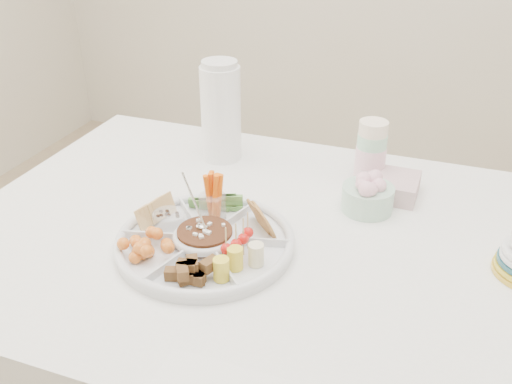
% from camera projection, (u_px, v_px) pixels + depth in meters
% --- Properties ---
extents(dining_table, '(1.52, 1.02, 0.76)m').
position_uv_depth(dining_table, '(284.00, 360.00, 1.46)').
color(dining_table, white).
rests_on(dining_table, floor).
extents(party_tray, '(0.46, 0.46, 0.04)m').
position_uv_depth(party_tray, '(205.00, 239.00, 1.22)').
color(party_tray, silver).
rests_on(party_tray, dining_table).
extents(bean_dip, '(0.14, 0.14, 0.04)m').
position_uv_depth(bean_dip, '(205.00, 236.00, 1.22)').
color(bean_dip, brown).
rests_on(bean_dip, party_tray).
extents(tortillas, '(0.12, 0.12, 0.06)m').
position_uv_depth(tortillas, '(260.00, 218.00, 1.26)').
color(tortillas, '#956444').
rests_on(tortillas, party_tray).
extents(carrot_cucumber, '(0.15, 0.15, 0.11)m').
position_uv_depth(carrot_cucumber, '(214.00, 193.00, 1.32)').
color(carrot_cucumber, '#FF670C').
rests_on(carrot_cucumber, party_tray).
extents(pita_raisins, '(0.12, 0.12, 0.05)m').
position_uv_depth(pita_raisins, '(160.00, 212.00, 1.28)').
color(pita_raisins, '#DBB464').
rests_on(pita_raisins, party_tray).
extents(cherries, '(0.14, 0.14, 0.05)m').
position_uv_depth(cherries, '(145.00, 248.00, 1.17)').
color(cherries, orange).
rests_on(cherries, party_tray).
extents(granola_chunks, '(0.12, 0.12, 0.04)m').
position_uv_depth(granola_chunks, '(193.00, 271.00, 1.10)').
color(granola_chunks, brown).
rests_on(granola_chunks, party_tray).
extents(banana_tomato, '(0.13, 0.13, 0.09)m').
position_uv_depth(banana_tomato, '(254.00, 245.00, 1.14)').
color(banana_tomato, '#D0B65A').
rests_on(banana_tomato, party_tray).
extents(cup_stack, '(0.09, 0.09, 0.22)m').
position_uv_depth(cup_stack, '(372.00, 144.00, 1.45)').
color(cup_stack, white).
rests_on(cup_stack, dining_table).
extents(thermos, '(0.12, 0.12, 0.29)m').
position_uv_depth(thermos, '(221.00, 110.00, 1.56)').
color(thermos, white).
rests_on(thermos, dining_table).
extents(flower_bowl, '(0.15, 0.15, 0.09)m').
position_uv_depth(flower_bowl, '(368.00, 193.00, 1.35)').
color(flower_bowl, '#86B6A2').
rests_on(flower_bowl, dining_table).
extents(napkin_stack, '(0.15, 0.13, 0.05)m').
position_uv_depth(napkin_stack, '(388.00, 185.00, 1.43)').
color(napkin_stack, '#CAA7AC').
rests_on(napkin_stack, dining_table).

